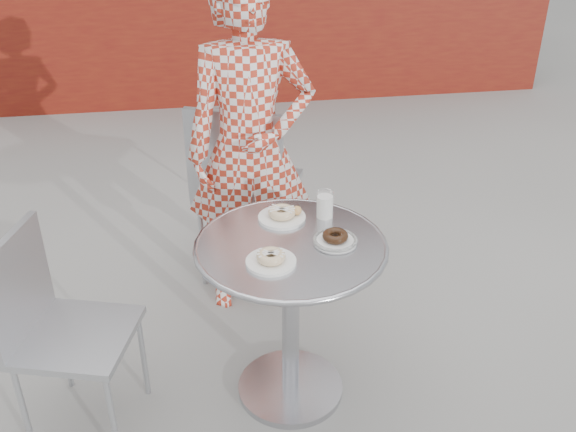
{
  "coord_description": "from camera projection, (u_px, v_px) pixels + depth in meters",
  "views": [
    {
      "loc": [
        -0.28,
        -2.0,
        1.98
      ],
      "look_at": [
        0.05,
        0.07,
        0.8
      ],
      "focal_mm": 40.0,
      "sensor_mm": 36.0,
      "label": 1
    }
  ],
  "objects": [
    {
      "name": "chair_far",
      "position": [
        249.0,
        221.0,
        3.37
      ],
      "size": [
        0.61,
        0.61,
        0.98
      ],
      "rotation": [
        0.0,
        0.0,
        2.75
      ],
      "color": "#B0B2B8",
      "rests_on": "ground"
    },
    {
      "name": "milk_cup",
      "position": [
        325.0,
        205.0,
        2.51
      ],
      "size": [
        0.07,
        0.07,
        0.11
      ],
      "rotation": [
        0.0,
        0.0,
        0.01
      ],
      "color": "white",
      "rests_on": "bistro_table"
    },
    {
      "name": "seated_person",
      "position": [
        251.0,
        150.0,
        2.92
      ],
      "size": [
        0.59,
        0.39,
        1.62
      ],
      "primitive_type": "imported",
      "rotation": [
        0.0,
        0.0,
        0.01
      ],
      "color": "#AD2D1A",
      "rests_on": "ground"
    },
    {
      "name": "ground",
      "position": [
        279.0,
        388.0,
        2.73
      ],
      "size": [
        60.0,
        60.0,
        0.0
      ],
      "primitive_type": "plane",
      "color": "#999792",
      "rests_on": "ground"
    },
    {
      "name": "bistro_table",
      "position": [
        291.0,
        283.0,
        2.45
      ],
      "size": [
        0.72,
        0.72,
        0.73
      ],
      "rotation": [
        0.0,
        0.0,
        0.13
      ],
      "color": "silver",
      "rests_on": "ground"
    },
    {
      "name": "plate_far",
      "position": [
        283.0,
        214.0,
        2.51
      ],
      "size": [
        0.19,
        0.19,
        0.05
      ],
      "rotation": [
        0.0,
        0.0,
        -0.3
      ],
      "color": "white",
      "rests_on": "bistro_table"
    },
    {
      "name": "plate_checker",
      "position": [
        335.0,
        239.0,
        2.36
      ],
      "size": [
        0.17,
        0.17,
        0.04
      ],
      "rotation": [
        0.0,
        0.0,
        0.2
      ],
      "color": "white",
      "rests_on": "bistro_table"
    },
    {
      "name": "plate_near",
      "position": [
        271.0,
        259.0,
        2.24
      ],
      "size": [
        0.18,
        0.18,
        0.05
      ],
      "rotation": [
        0.0,
        0.0,
        -0.15
      ],
      "color": "white",
      "rests_on": "bistro_table"
    },
    {
      "name": "chair_left",
      "position": [
        81.0,
        371.0,
        2.45
      ],
      "size": [
        0.5,
        0.49,
        0.84
      ],
      "rotation": [
        0.0,
        0.0,
        1.29
      ],
      "color": "#B0B2B8",
      "rests_on": "ground"
    }
  ]
}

